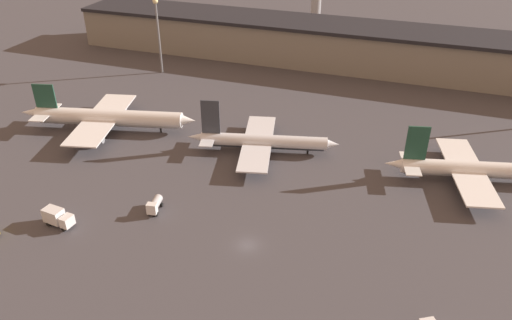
% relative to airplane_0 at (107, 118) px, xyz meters
% --- Properties ---
extents(ground, '(600.00, 600.00, 0.00)m').
position_rel_airplane_0_xyz_m(ground, '(52.48, -32.53, -3.70)').
color(ground, '#423F44').
extents(terminal_building, '(206.56, 22.79, 14.79)m').
position_rel_airplane_0_xyz_m(terminal_building, '(52.48, 72.16, 3.75)').
color(terminal_building, gray).
rests_on(terminal_building, ground).
extents(airplane_0, '(47.96, 33.25, 12.74)m').
position_rel_airplane_0_xyz_m(airplane_0, '(0.00, 0.00, 0.00)').
color(airplane_0, white).
rests_on(airplane_0, ground).
extents(airplane_1, '(37.68, 29.92, 13.57)m').
position_rel_airplane_0_xyz_m(airplane_1, '(43.29, 2.49, -0.71)').
color(airplane_1, silver).
rests_on(airplane_1, ground).
extents(airplane_2, '(39.09, 30.37, 13.28)m').
position_rel_airplane_0_xyz_m(airplane_2, '(92.69, 5.66, -0.56)').
color(airplane_2, white).
rests_on(airplane_2, ground).
extents(service_vehicle_0, '(2.83, 5.28, 3.02)m').
position_rel_airplane_0_xyz_m(service_vehicle_0, '(30.49, -28.73, -2.09)').
color(service_vehicle_0, white).
rests_on(service_vehicle_0, ground).
extents(service_vehicle_1, '(6.46, 3.18, 3.65)m').
position_rel_airplane_0_xyz_m(service_vehicle_1, '(14.52, -39.36, -1.70)').
color(service_vehicle_1, white).
rests_on(service_vehicle_1, ground).
extents(lamp_post_0, '(1.80, 1.80, 25.34)m').
position_rel_airplane_0_xyz_m(lamp_post_0, '(-7.67, 44.13, 12.38)').
color(lamp_post_0, slate).
rests_on(lamp_post_0, ground).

